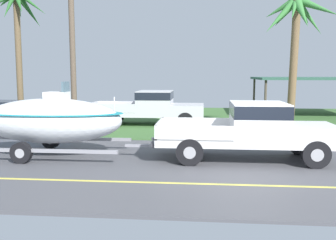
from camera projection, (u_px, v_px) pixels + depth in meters
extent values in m
cube|color=#4C4C51|center=(246.00, 168.00, 10.73)|extent=(36.00, 8.00, 0.06)
cube|color=#3D6633|center=(224.00, 120.00, 21.60)|extent=(36.00, 14.00, 0.11)
cube|color=#DBCC4C|center=(254.00, 185.00, 8.95)|extent=(34.20, 0.12, 0.01)
cube|color=silver|center=(245.00, 140.00, 11.57)|extent=(5.47, 2.00, 0.22)
cube|color=silver|center=(311.00, 131.00, 11.35)|extent=(1.53, 2.00, 0.38)
cube|color=silver|center=(258.00, 120.00, 11.45)|extent=(1.64, 2.00, 1.06)
cube|color=black|center=(259.00, 110.00, 11.41)|extent=(1.66, 2.02, 0.38)
cube|color=#9D9D9D|center=(194.00, 135.00, 11.69)|extent=(2.30, 2.00, 0.04)
cube|color=silver|center=(195.00, 124.00, 12.62)|extent=(2.30, 0.08, 0.45)
cube|color=silver|center=(194.00, 133.00, 10.72)|extent=(2.30, 0.08, 0.45)
cube|color=silver|center=(160.00, 128.00, 11.77)|extent=(0.08, 2.00, 0.45)
cube|color=#333338|center=(156.00, 140.00, 11.83)|extent=(0.12, 1.80, 0.16)
sphere|color=#B2B2B7|center=(153.00, 139.00, 11.83)|extent=(0.10, 0.10, 0.10)
cylinder|color=black|center=(300.00, 143.00, 12.30)|extent=(0.80, 0.28, 0.80)
cylinder|color=#9E9EA3|center=(300.00, 143.00, 12.30)|extent=(0.36, 0.29, 0.36)
cylinder|color=black|center=(316.00, 154.00, 10.55)|extent=(0.80, 0.28, 0.80)
cylinder|color=#9E9EA3|center=(316.00, 154.00, 10.55)|extent=(0.36, 0.29, 0.36)
cylinder|color=black|center=(192.00, 141.00, 12.63)|extent=(0.80, 0.28, 0.80)
cylinder|color=#9E9EA3|center=(192.00, 141.00, 12.63)|extent=(0.36, 0.29, 0.36)
cylinder|color=black|center=(190.00, 152.00, 10.87)|extent=(0.80, 0.28, 0.80)
cylinder|color=#9E9EA3|center=(190.00, 152.00, 10.87)|extent=(0.36, 0.29, 0.36)
cube|color=gray|center=(139.00, 146.00, 11.90)|extent=(0.90, 0.10, 0.08)
cube|color=gray|center=(63.00, 139.00, 13.20)|extent=(4.91, 0.12, 0.10)
cube|color=gray|center=(38.00, 151.00, 11.14)|extent=(4.91, 0.12, 0.10)
cylinder|color=black|center=(51.00, 140.00, 13.31)|extent=(0.64, 0.22, 0.64)
cylinder|color=#9E9EA3|center=(51.00, 140.00, 13.31)|extent=(0.29, 0.23, 0.29)
cylinder|color=black|center=(21.00, 153.00, 11.13)|extent=(0.64, 0.22, 0.64)
cylinder|color=#9E9EA3|center=(21.00, 153.00, 11.13)|extent=(0.29, 0.23, 0.29)
ellipsoid|color=silver|center=(51.00, 121.00, 12.07)|extent=(4.72, 2.01, 1.45)
ellipsoid|color=teal|center=(50.00, 113.00, 12.04)|extent=(4.81, 2.05, 0.12)
cube|color=silver|center=(57.00, 102.00, 11.97)|extent=(0.70, 0.60, 0.65)
cube|color=slate|center=(66.00, 87.00, 11.89)|extent=(0.06, 0.56, 0.36)
cylinder|color=silver|center=(114.00, 105.00, 11.81)|extent=(0.04, 0.04, 0.50)
cube|color=silver|center=(147.00, 114.00, 19.11)|extent=(5.78, 1.99, 0.22)
cube|color=silver|center=(188.00, 108.00, 18.88)|extent=(1.62, 1.99, 0.38)
cube|color=silver|center=(155.00, 101.00, 19.00)|extent=(1.74, 1.99, 1.06)
cube|color=black|center=(155.00, 95.00, 18.96)|extent=(1.76, 2.01, 0.38)
cube|color=gray|center=(115.00, 111.00, 19.25)|extent=(2.43, 1.99, 0.04)
cube|color=silver|center=(119.00, 105.00, 20.17)|extent=(2.43, 0.08, 0.45)
cube|color=silver|center=(111.00, 109.00, 18.28)|extent=(2.43, 0.08, 0.45)
cube|color=silver|center=(93.00, 107.00, 19.33)|extent=(0.08, 1.99, 0.45)
cube|color=#333338|center=(91.00, 114.00, 19.39)|extent=(0.12, 1.79, 0.16)
sphere|color=#B2B2B7|center=(89.00, 113.00, 19.39)|extent=(0.10, 0.10, 0.10)
cylinder|color=black|center=(187.00, 116.00, 19.83)|extent=(0.80, 0.28, 0.80)
cylinder|color=#9E9EA3|center=(187.00, 116.00, 19.83)|extent=(0.36, 0.29, 0.36)
cylinder|color=black|center=(185.00, 121.00, 18.08)|extent=(0.80, 0.28, 0.80)
cylinder|color=#9E9EA3|center=(185.00, 121.00, 18.08)|extent=(0.36, 0.29, 0.36)
cylinder|color=black|center=(117.00, 116.00, 20.18)|extent=(0.80, 0.28, 0.80)
cylinder|color=#9E9EA3|center=(117.00, 116.00, 20.18)|extent=(0.36, 0.29, 0.36)
cylinder|color=black|center=(109.00, 120.00, 18.43)|extent=(0.80, 0.28, 0.80)
cylinder|color=#9E9EA3|center=(109.00, 120.00, 18.43)|extent=(0.36, 0.29, 0.36)
cube|color=#234C89|center=(20.00, 119.00, 17.74)|extent=(4.69, 1.78, 0.70)
cube|color=black|center=(14.00, 106.00, 17.69)|extent=(2.63, 1.64, 0.50)
cylinder|color=black|center=(58.00, 121.00, 18.42)|extent=(0.66, 0.22, 0.66)
cylinder|color=#9E9EA3|center=(58.00, 121.00, 18.42)|extent=(0.30, 0.23, 0.30)
cylinder|color=black|center=(45.00, 126.00, 16.83)|extent=(0.66, 0.22, 0.66)
cylinder|color=#9E9EA3|center=(45.00, 126.00, 16.83)|extent=(0.30, 0.23, 0.30)
cylinder|color=#4C4238|center=(254.00, 95.00, 25.85)|extent=(0.14, 0.14, 2.31)
cylinder|color=#4C4238|center=(265.00, 100.00, 21.19)|extent=(0.14, 0.14, 2.31)
cube|color=#2D5647|center=(314.00, 78.00, 23.06)|extent=(7.20, 5.21, 0.14)
cylinder|color=brown|center=(293.00, 68.00, 16.19)|extent=(0.34, 0.78, 5.83)
cone|color=#387A38|center=(309.00, 17.00, 15.79)|extent=(1.38, 0.51, 1.68)
cone|color=#387A38|center=(302.00, 12.00, 16.33)|extent=(1.30, 1.44, 1.25)
cone|color=#387A38|center=(296.00, 12.00, 16.47)|extent=(0.65, 1.45, 1.11)
cone|color=#387A38|center=(285.00, 13.00, 16.54)|extent=(1.10, 1.66, 1.30)
cone|color=#387A38|center=(281.00, 9.00, 16.11)|extent=(1.47, 0.77, 1.00)
cone|color=#387A38|center=(281.00, 16.00, 15.59)|extent=(1.80, 1.29, 1.75)
cone|color=#387A38|center=(294.00, 9.00, 15.30)|extent=(0.77, 1.50, 1.22)
cone|color=#387A38|center=(302.00, 12.00, 15.06)|extent=(0.53, 2.00, 1.69)
cone|color=#387A38|center=(317.00, 7.00, 15.26)|extent=(1.83, 1.53, 1.22)
cylinder|color=brown|center=(19.00, 58.00, 19.86)|extent=(0.32, 0.40, 6.97)
cone|color=#286028|center=(31.00, 3.00, 19.53)|extent=(1.72, 0.52, 1.39)
cone|color=#286028|center=(28.00, 9.00, 19.97)|extent=(1.36, 1.47, 1.94)
cone|color=#286028|center=(24.00, 3.00, 20.01)|extent=(0.70, 1.38, 1.21)
cone|color=#286028|center=(18.00, 5.00, 20.37)|extent=(1.02, 2.02, 1.41)
cone|color=#286028|center=(10.00, 4.00, 18.91)|extent=(0.39, 1.52, 1.74)
cone|color=#286028|center=(19.00, 1.00, 19.07)|extent=(1.22, 1.34, 1.49)
cylinder|color=brown|center=(72.00, 40.00, 15.73)|extent=(0.24, 0.24, 8.17)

